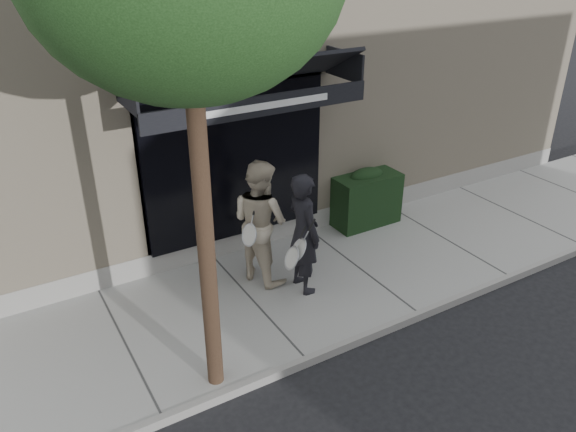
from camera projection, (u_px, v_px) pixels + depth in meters
ground at (356, 272)px, 9.67m from camera, size 80.00×80.00×0.00m
sidewalk at (356, 269)px, 9.64m from camera, size 20.00×3.00×0.12m
curb at (418, 315)px, 8.45m from camera, size 20.00×0.10×0.14m
building_facade at (226, 60)px, 12.24m from camera, size 14.30×8.04×5.64m
hedge at (365, 197)px, 10.83m from camera, size 1.30×0.70×1.14m
pedestrian_front at (303, 233)px, 8.60m from camera, size 0.75×0.87×1.97m
pedestrian_back at (260, 221)px, 8.87m from camera, size 1.04×1.19×2.05m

